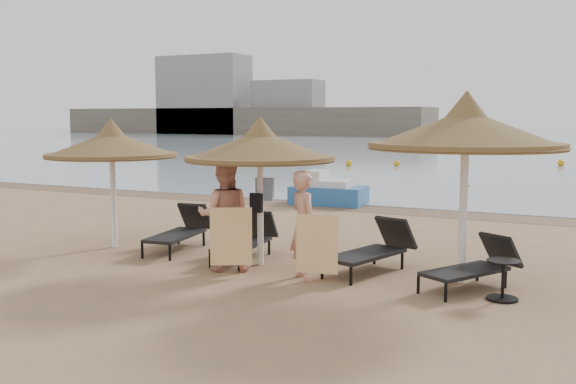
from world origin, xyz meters
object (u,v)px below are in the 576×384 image
Objects in this scene: palapa_left at (112,145)px; person_left at (224,207)px; palapa_right at (466,130)px; lounger_far_left at (182,230)px; lounger_far_right at (476,265)px; person_right at (304,216)px; lounger_near_left at (248,238)px; side_table at (503,281)px; lounger_near_right at (375,248)px; pedal_boat at (328,192)px; palapa_center at (260,147)px.

palapa_left reaches higher than person_left.
lounger_far_left is at bearing 177.80° from palapa_right.
person_right reaches higher than lounger_far_right.
person_right is at bearing -36.88° from lounger_near_left.
lounger_far_left is 3.39× the size of side_table.
lounger_near_left is 4.51m from lounger_far_right.
person_right is at bearing -113.02° from lounger_near_right.
palapa_right is 3.07m from person_right.
pedal_boat is at bearing 79.27° from palapa_left.
lounger_far_left is 7.83m from pedal_boat.
side_table is (2.37, -0.94, -0.12)m from lounger_near_right.
palapa_left is 1.38× the size of lounger_near_left.
pedal_boat is (-6.52, 8.86, 0.11)m from side_table.
lounger_near_left is 5.07m from side_table.
palapa_left is 4.49× the size of side_table.
lounger_near_right is at bearing -66.07° from pedal_boat.
person_left is at bearing -120.42° from palapa_center.
palapa_center is 1.77m from person_right.
palapa_center reaches higher than person_right.
lounger_near_left is at bearing -110.03° from person_left.
lounger_far_right is at bearing 133.25° from side_table.
palapa_right is at bearing 11.89° from lounger_near_right.
lounger_far_left is (-5.91, 0.23, -2.17)m from palapa_right.
person_left is (-4.87, -0.20, 0.88)m from side_table.
palapa_center is at bearing -44.22° from lounger_near_left.
lounger_near_right is at bearing -4.22° from lounger_near_left.
lounger_far_right is 2.96m from person_right.
lounger_near_right is (4.32, -0.08, 0.01)m from lounger_far_left.
lounger_far_left is at bearing 171.27° from side_table.
pedal_boat reaches higher than lounger_near_right.
side_table is at bearing -16.53° from lounger_far_left.
side_table is at bearing -57.39° from pedal_boat.
lounger_near_left is 3.25× the size of side_table.
lounger_near_right is at bearing 178.00° from person_left.
palapa_right is at bearing -119.24° from person_right.
palapa_left is at bearing -104.49° from pedal_boat.
pedal_boat is at bearing 126.37° from side_table.
palapa_center is at bearing -22.04° from lounger_far_left.
lounger_near_left is 0.86× the size of person_left.
palapa_left is 1.16× the size of pedal_boat.
pedal_boat is at bearing 95.16° from lounger_near_left.
lounger_far_left is (1.41, 0.49, -1.80)m from palapa_left.
person_right reaches higher than pedal_boat.
palapa_left is 7.82m from lounger_far_right.
side_table is at bearing 155.81° from person_left.
palapa_left reaches higher than lounger_far_left.
person_left is 1.58m from person_right.
lounger_far_left is 2.32m from person_left.
side_table is (0.78, -0.80, -2.29)m from palapa_right.
palapa_right is 10.14m from pedal_boat.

